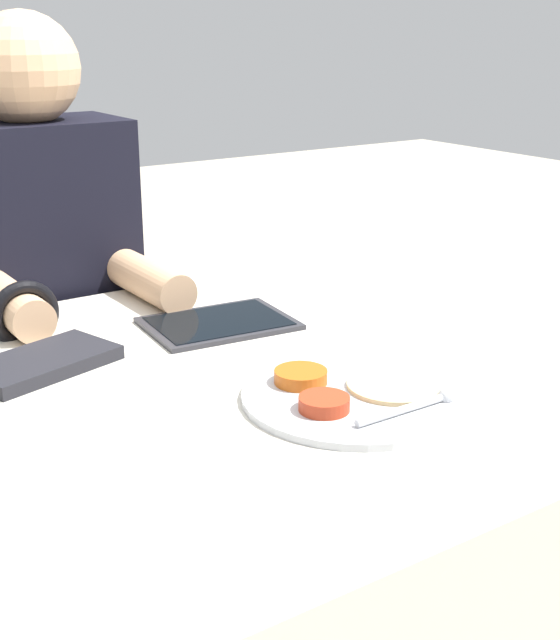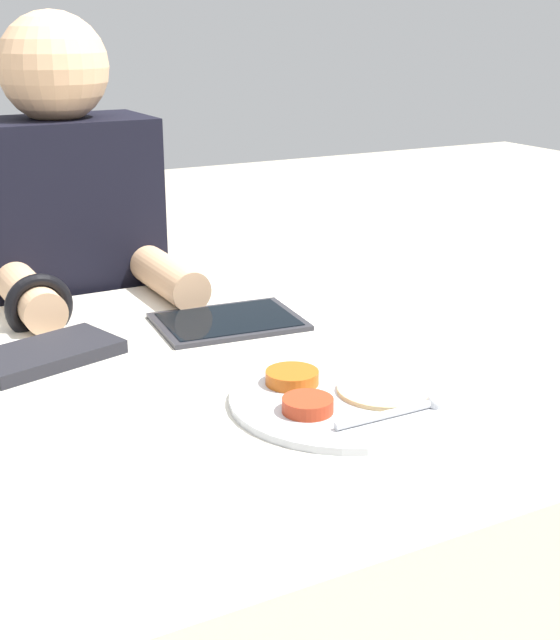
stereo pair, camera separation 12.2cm
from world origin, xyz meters
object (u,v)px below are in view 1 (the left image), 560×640
object	(u,v)px
tablet_device	(219,323)
person_diner	(51,360)
red_notebook	(42,364)
thali_tray	(354,394)

from	to	relation	value
tablet_device	person_diner	distance (m)	0.44
red_notebook	tablet_device	distance (m)	0.30
tablet_device	thali_tray	bearing A→B (deg)	-90.57
thali_tray	red_notebook	distance (m)	0.45
tablet_device	person_diner	xyz separation A→B (m)	(-0.15, 0.39, -0.16)
red_notebook	person_diner	size ratio (longest dim) A/B	0.19
red_notebook	tablet_device	size ratio (longest dim) A/B	0.93
red_notebook	tablet_device	world-z (taller)	red_notebook
person_diner	tablet_device	bearing A→B (deg)	-68.82
thali_tray	red_notebook	size ratio (longest dim) A/B	1.31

